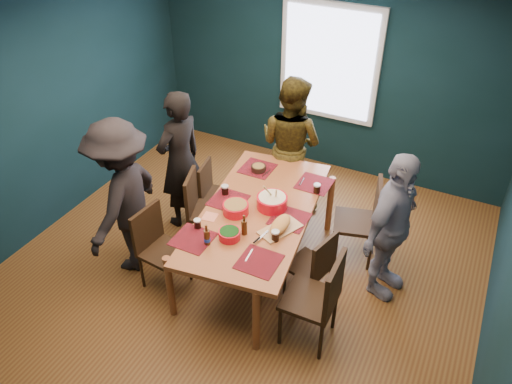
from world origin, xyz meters
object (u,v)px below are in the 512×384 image
chair_left_near (156,242)px  person_back (291,144)px  cutting_board (280,226)px  bowl_salad (236,208)px  chair_right_far (365,216)px  chair_left_far (213,189)px  chair_right_mid (316,263)px  person_near_left (123,198)px  chair_right_near (320,295)px  person_far_left (180,160)px  dining_table (258,215)px  chair_left_mid (201,205)px  person_right (391,228)px  bowl_dumpling (272,201)px  bowl_herbs (229,234)px

chair_left_near → person_back: (0.66, 1.95, 0.33)m
person_back → cutting_board: bearing=122.1°
bowl_salad → chair_right_far: bearing=35.7°
chair_left_far → chair_left_near: (0.00, -1.15, 0.06)m
chair_right_mid → person_near_left: 2.09m
chair_right_near → person_back: size_ratio=0.59×
chair_right_near → person_back: (-1.13, 1.93, 0.27)m
chair_right_near → person_far_left: bearing=153.7°
dining_table → person_near_left: bearing=-164.8°
chair_left_near → cutting_board: 1.32m
dining_table → chair_left_mid: chair_left_mid is taller
chair_left_mid → chair_right_far: bearing=-0.0°
chair_left_near → chair_right_mid: size_ratio=1.08×
chair_left_mid → person_back: (0.58, 1.20, 0.33)m
person_right → bowl_dumpling: (-1.20, -0.20, 0.06)m
person_near_left → chair_left_mid: bearing=133.0°
chair_right_mid → dining_table: bearing=-177.7°
person_back → person_near_left: 2.15m
bowl_dumpling → bowl_herbs: bowl_dumpling is taller
person_far_left → person_near_left: bearing=8.9°
chair_left_near → chair_right_far: size_ratio=0.91×
chair_left_far → cutting_board: bearing=-40.5°
bowl_salad → bowl_dumpling: 0.39m
bowl_dumpling → bowl_herbs: (-0.16, -0.63, -0.02)m
chair_right_far → bowl_herbs: size_ratio=4.79×
bowl_salad → dining_table: bearing=39.7°
chair_right_far → person_far_left: size_ratio=0.58×
person_far_left → cutting_board: size_ratio=3.11×
person_right → bowl_herbs: 1.59m
dining_table → person_far_left: (-1.21, 0.37, 0.13)m
dining_table → person_far_left: bearing=155.3°
person_right → chair_right_mid: bearing=142.7°
chair_right_near → bowl_herbs: 1.03m
bowl_dumpling → chair_right_mid: bearing=-23.8°
chair_left_mid → bowl_dumpling: (0.89, 0.00, 0.34)m
dining_table → chair_left_mid: bearing=165.2°
dining_table → cutting_board: size_ratio=4.06×
chair_left_mid → cutting_board: size_ratio=1.69×
person_back → bowl_salad: bearing=103.0°
person_right → bowl_salad: bearing=120.7°
chair_left_near → chair_right_near: 1.80m
dining_table → person_far_left: person_far_left is taller
person_near_left → chair_right_near: bearing=79.7°
chair_left_far → cutting_board: size_ratio=1.48×
chair_right_mid → bowl_herbs: bearing=-139.6°
chair_left_mid → chair_right_near: bearing=-41.4°
bowl_salad → bowl_herbs: bowl_salad is taller
chair_left_mid → chair_right_far: size_ratio=0.93×
chair_left_near → chair_right_far: (1.83, 1.32, 0.05)m
person_back → bowl_dumpling: (0.30, -1.19, 0.01)m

